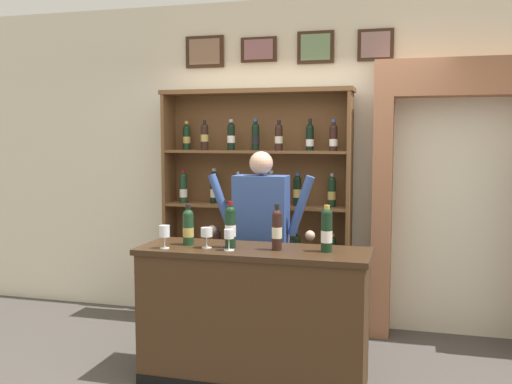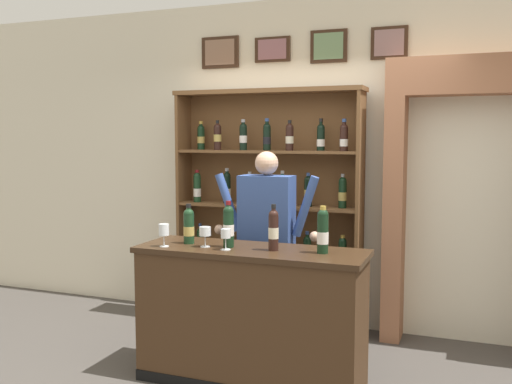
% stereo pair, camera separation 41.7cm
% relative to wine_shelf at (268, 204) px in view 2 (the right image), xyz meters
% --- Properties ---
extents(back_wall, '(12.00, 0.19, 3.05)m').
position_rel_wine_shelf_xyz_m(back_wall, '(0.42, 0.29, 0.37)').
color(back_wall, beige).
rests_on(back_wall, ground).
extents(wine_shelf, '(1.78, 0.31, 2.20)m').
position_rel_wine_shelf_xyz_m(wine_shelf, '(0.00, 0.00, 0.00)').
color(wine_shelf, brown).
rests_on(wine_shelf, ground).
extents(archway_doorway, '(1.47, 0.45, 2.42)m').
position_rel_wine_shelf_xyz_m(archway_doorway, '(1.79, 0.16, 0.23)').
color(archway_doorway, '#9E6647').
rests_on(archway_doorway, ground).
extents(tasting_counter, '(1.65, 0.55, 0.99)m').
position_rel_wine_shelf_xyz_m(tasting_counter, '(0.31, -1.23, -0.66)').
color(tasting_counter, '#422B19').
rests_on(tasting_counter, ground).
extents(shopkeeper, '(0.91, 0.22, 1.66)m').
position_rel_wine_shelf_xyz_m(shopkeeper, '(0.20, -0.61, -0.13)').
color(shopkeeper, '#2D3347').
rests_on(shopkeeper, ground).
extents(tasting_bottle_vin_santo, '(0.08, 0.08, 0.30)m').
position_rel_wine_shelf_xyz_m(tasting_bottle_vin_santo, '(-0.19, -1.22, -0.04)').
color(tasting_bottle_vin_santo, '#19381E').
rests_on(tasting_bottle_vin_santo, tasting_counter).
extents(tasting_bottle_brunello, '(0.08, 0.08, 0.33)m').
position_rel_wine_shelf_xyz_m(tasting_bottle_brunello, '(0.14, -1.25, -0.01)').
color(tasting_bottle_brunello, black).
rests_on(tasting_bottle_brunello, tasting_counter).
extents(tasting_bottle_rosso, '(0.07, 0.07, 0.32)m').
position_rel_wine_shelf_xyz_m(tasting_bottle_rosso, '(0.48, -1.25, -0.02)').
color(tasting_bottle_rosso, black).
rests_on(tasting_bottle_rosso, tasting_counter).
extents(tasting_bottle_chianti, '(0.08, 0.08, 0.32)m').
position_rel_wine_shelf_xyz_m(tasting_bottle_chianti, '(0.83, -1.21, -0.02)').
color(tasting_bottle_chianti, black).
rests_on(tasting_bottle_chianti, tasting_counter).
extents(wine_glass_center, '(0.08, 0.08, 0.15)m').
position_rel_wine_shelf_xyz_m(wine_glass_center, '(-0.02, -1.30, -0.07)').
color(wine_glass_center, silver).
rests_on(wine_glass_center, tasting_counter).
extents(wine_glass_left, '(0.07, 0.07, 0.15)m').
position_rel_wine_shelf_xyz_m(wine_glass_left, '(0.16, -1.34, -0.07)').
color(wine_glass_left, silver).
rests_on(wine_glass_left, tasting_counter).
extents(wine_glass_spare, '(0.07, 0.07, 0.17)m').
position_rel_wine_shelf_xyz_m(wine_glass_spare, '(-0.30, -1.40, -0.05)').
color(wine_glass_spare, silver).
rests_on(wine_glass_spare, tasting_counter).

